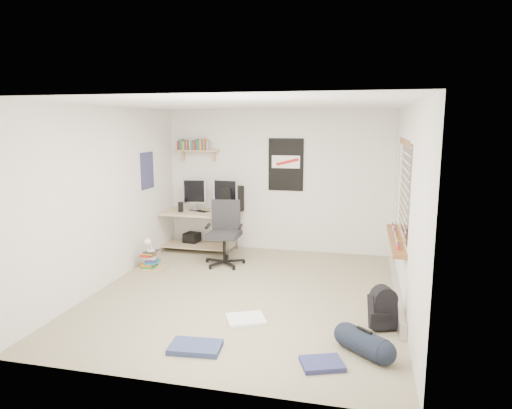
% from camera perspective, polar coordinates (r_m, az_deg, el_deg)
% --- Properties ---
extents(floor, '(4.00, 4.50, 0.01)m').
position_cam_1_polar(floor, '(6.28, -1.24, -11.10)').
color(floor, gray).
rests_on(floor, ground).
extents(ceiling, '(4.00, 4.50, 0.01)m').
position_cam_1_polar(ceiling, '(5.86, -1.34, 12.44)').
color(ceiling, white).
rests_on(ceiling, ground).
extents(back_wall, '(4.00, 0.01, 2.50)m').
position_cam_1_polar(back_wall, '(8.12, 2.71, 2.92)').
color(back_wall, silver).
rests_on(back_wall, ground).
extents(left_wall, '(0.01, 4.50, 2.50)m').
position_cam_1_polar(left_wall, '(6.72, -18.07, 0.92)').
color(left_wall, silver).
rests_on(left_wall, ground).
extents(right_wall, '(0.01, 4.50, 2.50)m').
position_cam_1_polar(right_wall, '(5.78, 18.33, -0.54)').
color(right_wall, silver).
rests_on(right_wall, ground).
extents(desk, '(1.55, 0.68, 0.71)m').
position_cam_1_polar(desk, '(8.27, -7.73, -3.26)').
color(desk, beige).
rests_on(desk, floor).
extents(monitor_left, '(0.42, 0.16, 0.45)m').
position_cam_1_polar(monitor_left, '(8.32, -7.62, 0.79)').
color(monitor_left, '#9F9EA3').
rests_on(monitor_left, desk).
extents(monitor_right, '(0.45, 0.15, 0.48)m').
position_cam_1_polar(monitor_right, '(7.97, -3.85, 0.57)').
color(monitor_right, '#AFB0B5').
rests_on(monitor_right, desk).
extents(pc_tower, '(0.34, 0.48, 0.46)m').
position_cam_1_polar(pc_tower, '(8.09, -2.96, 0.64)').
color(pc_tower, black).
rests_on(pc_tower, desk).
extents(keyboard, '(0.42, 0.29, 0.02)m').
position_cam_1_polar(keyboard, '(8.22, -7.17, -0.82)').
color(keyboard, black).
rests_on(keyboard, desk).
extents(speaker_left, '(0.12, 0.12, 0.18)m').
position_cam_1_polar(speaker_left, '(8.19, -9.40, -0.34)').
color(speaker_left, black).
rests_on(speaker_left, desk).
extents(speaker_right, '(0.11, 0.11, 0.18)m').
position_cam_1_polar(speaker_right, '(7.91, -3.41, -0.61)').
color(speaker_right, black).
rests_on(speaker_right, desk).
extents(office_chair, '(0.77, 0.77, 1.04)m').
position_cam_1_polar(office_chair, '(7.37, -4.00, -3.86)').
color(office_chair, '#242426').
rests_on(office_chair, floor).
extents(wall_shelf, '(0.80, 0.22, 0.24)m').
position_cam_1_polar(wall_shelf, '(8.35, -7.31, 6.70)').
color(wall_shelf, tan).
rests_on(wall_shelf, back_wall).
extents(poster_back_wall, '(0.62, 0.03, 0.92)m').
position_cam_1_polar(poster_back_wall, '(8.04, 3.75, 4.99)').
color(poster_back_wall, black).
rests_on(poster_back_wall, back_wall).
extents(poster_left_wall, '(0.02, 0.42, 0.60)m').
position_cam_1_polar(poster_left_wall, '(7.72, -13.44, 4.15)').
color(poster_left_wall, navy).
rests_on(poster_left_wall, left_wall).
extents(window, '(0.10, 1.50, 1.26)m').
position_cam_1_polar(window, '(6.04, 17.68, 1.86)').
color(window, brown).
rests_on(window, right_wall).
extents(baseboard_heater, '(0.08, 2.50, 0.18)m').
position_cam_1_polar(baseboard_heater, '(6.37, 17.06, -10.33)').
color(baseboard_heater, '#B7B2A8').
rests_on(baseboard_heater, floor).
extents(backpack, '(0.35, 0.32, 0.38)m').
position_cam_1_polar(backpack, '(5.40, 15.56, -12.77)').
color(backpack, black).
rests_on(backpack, floor).
extents(duffel_bag, '(0.35, 0.35, 0.49)m').
position_cam_1_polar(duffel_bag, '(4.83, 13.35, -16.31)').
color(duffel_bag, black).
rests_on(duffel_bag, floor).
extents(tshirt, '(0.54, 0.51, 0.04)m').
position_cam_1_polar(tshirt, '(5.47, -1.29, -14.14)').
color(tshirt, white).
rests_on(tshirt, floor).
extents(jeans_a, '(0.54, 0.37, 0.06)m').
position_cam_1_polar(jeans_a, '(4.88, -7.58, -17.25)').
color(jeans_a, navy).
rests_on(jeans_a, floor).
extents(jeans_b, '(0.47, 0.41, 0.05)m').
position_cam_1_polar(jeans_b, '(4.61, 8.25, -19.09)').
color(jeans_b, navy).
rests_on(jeans_b, floor).
extents(book_stack, '(0.51, 0.45, 0.30)m').
position_cam_1_polar(book_stack, '(7.46, -13.04, -6.63)').
color(book_stack, brown).
rests_on(book_stack, floor).
extents(desk_lamp, '(0.16, 0.23, 0.22)m').
position_cam_1_polar(desk_lamp, '(7.37, -13.04, -4.98)').
color(desk_lamp, silver).
rests_on(desk_lamp, book_stack).
extents(subwoofer, '(0.30, 0.30, 0.28)m').
position_cam_1_polar(subwoofer, '(8.50, -8.00, -4.47)').
color(subwoofer, black).
rests_on(subwoofer, floor).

